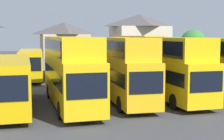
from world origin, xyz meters
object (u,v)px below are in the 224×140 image
at_px(bus_6, 31,63).
at_px(bus_9, 136,54).
at_px(bus_2, 70,67).
at_px(tree_behind_wall, 193,43).
at_px(bus_7, 67,62).
at_px(house_terrace_centre, 64,44).
at_px(bus_4, 169,65).
at_px(bus_3, 124,66).
at_px(house_terrace_right, 139,39).
at_px(bus_8, 98,61).
at_px(bus_5, 215,64).
at_px(bus_1, 11,80).

height_order(bus_6, bus_9, bus_9).
height_order(bus_2, bus_9, bus_9).
xyz_separation_m(bus_2, tree_behind_wall, (23.06, 23.71, 1.10)).
bearing_deg(bus_7, house_terrace_centre, 174.42).
distance_m(bus_2, bus_4, 7.82).
height_order(bus_3, house_terrace_right, house_terrace_right).
bearing_deg(bus_9, tree_behind_wall, 119.51).
relative_size(bus_8, house_terrace_centre, 1.35).
bearing_deg(bus_3, bus_2, -83.82).
height_order(bus_8, house_terrace_right, house_terrace_right).
relative_size(house_terrace_centre, tree_behind_wall, 1.30).
height_order(bus_4, bus_7, bus_4).
distance_m(bus_2, bus_7, 15.54).
distance_m(bus_5, bus_7, 18.05).
distance_m(bus_3, house_terrace_centre, 31.30).
relative_size(bus_2, house_terrace_centre, 1.51).
relative_size(bus_7, bus_8, 1.14).
distance_m(bus_5, house_terrace_centre, 32.15).
bearing_deg(house_terrace_right, tree_behind_wall, -58.54).
distance_m(bus_4, tree_behind_wall, 27.97).
relative_size(bus_6, bus_8, 1.00).
bearing_deg(bus_1, bus_9, 137.42).
distance_m(bus_5, bus_8, 16.22).
bearing_deg(house_terrace_centre, bus_2, -97.26).
distance_m(bus_2, house_terrace_centre, 31.78).
relative_size(bus_4, bus_8, 1.04).
bearing_deg(bus_5, tree_behind_wall, 156.31).
xyz_separation_m(bus_3, house_terrace_right, (13.40, 32.58, 1.68)).
bearing_deg(tree_behind_wall, bus_8, -154.19).
bearing_deg(bus_6, tree_behind_wall, 111.62).
relative_size(bus_1, bus_2, 0.99).
relative_size(bus_3, house_terrace_right, 1.09).
bearing_deg(bus_6, bus_4, 36.48).
distance_m(bus_6, tree_behind_wall, 26.51).
bearing_deg(bus_1, bus_6, 174.03).
relative_size(bus_4, bus_6, 1.04).
xyz_separation_m(bus_5, bus_9, (-1.37, 15.07, 0.08)).
distance_m(bus_5, house_terrace_right, 32.94).
distance_m(bus_7, bus_9, 8.65).
bearing_deg(bus_9, bus_5, 1.18).
bearing_deg(bus_8, bus_6, -90.04).
height_order(bus_5, bus_6, bus_5).
distance_m(bus_1, bus_3, 8.20).
height_order(bus_7, bus_9, bus_9).
height_order(bus_9, tree_behind_wall, tree_behind_wall).
xyz_separation_m(bus_5, tree_behind_wall, (11.10, 23.34, 1.16)).
bearing_deg(bus_5, bus_2, -86.47).
xyz_separation_m(bus_4, bus_8, (-2.12, 15.02, -0.80)).
relative_size(bus_3, bus_6, 0.99).
bearing_deg(bus_2, bus_5, 91.76).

